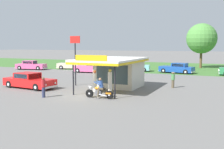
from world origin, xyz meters
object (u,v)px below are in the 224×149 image
(gas_pump_nearside, at_px, (95,82))
(bystander_strolling_foreground, at_px, (173,79))
(parked_car_back_row_centre_left, at_px, (72,65))
(parked_car_back_row_left, at_px, (177,68))
(featured_classic_sedan, at_px, (29,81))
(parked_car_back_row_centre_right, at_px, (31,65))
(bystander_standing_back_lot, at_px, (43,87))
(parked_car_back_row_far_left, at_px, (135,67))
(motorcycle_with_rider, at_px, (100,90))
(roadside_pole_sign, at_px, (75,52))
(gas_pump_offside, at_px, (110,82))
(parked_car_back_row_right, at_px, (91,68))

(gas_pump_nearside, distance_m, bystander_strolling_foreground, 7.71)
(gas_pump_nearside, xyz_separation_m, parked_car_back_row_centre_left, (-13.69, 18.20, -0.16))
(gas_pump_nearside, relative_size, parked_car_back_row_left, 0.37)
(featured_classic_sedan, distance_m, parked_car_back_row_centre_right, 19.58)
(featured_classic_sedan, height_order, bystander_standing_back_lot, bystander_standing_back_lot)
(bystander_standing_back_lot, height_order, bystander_strolling_foreground, bystander_standing_back_lot)
(gas_pump_nearside, height_order, parked_car_back_row_centre_right, gas_pump_nearside)
(parked_car_back_row_far_left, height_order, bystander_standing_back_lot, bystander_standing_back_lot)
(motorcycle_with_rider, distance_m, featured_classic_sedan, 8.51)
(featured_classic_sedan, height_order, parked_car_back_row_far_left, parked_car_back_row_far_left)
(gas_pump_nearside, xyz_separation_m, bystander_standing_back_lot, (-2.69, -3.46, -0.05))
(bystander_standing_back_lot, distance_m, bystander_strolling_foreground, 12.06)
(gas_pump_nearside, xyz_separation_m, roadside_pole_sign, (-3.66, 2.85, 2.48))
(parked_car_back_row_centre_right, relative_size, bystander_strolling_foreground, 3.49)
(bystander_strolling_foreground, bearing_deg, gas_pump_nearside, -136.65)
(gas_pump_offside, height_order, parked_car_back_row_far_left, gas_pump_offside)
(featured_classic_sedan, height_order, bystander_strolling_foreground, bystander_strolling_foreground)
(parked_car_back_row_centre_left, relative_size, parked_car_back_row_centre_right, 1.02)
(parked_car_back_row_centre_left, distance_m, bystander_standing_back_lot, 24.30)
(bystander_standing_back_lot, height_order, roadside_pole_sign, roadside_pole_sign)
(parked_car_back_row_left, bearing_deg, bystander_standing_back_lot, -105.49)
(parked_car_back_row_far_left, xyz_separation_m, parked_car_back_row_centre_left, (-10.69, -0.81, 0.01))
(featured_classic_sedan, height_order, roadside_pole_sign, roadside_pole_sign)
(gas_pump_offside, distance_m, parked_car_back_row_left, 19.02)
(gas_pump_offside, distance_m, motorcycle_with_rider, 2.04)
(featured_classic_sedan, relative_size, parked_car_back_row_right, 1.06)
(featured_classic_sedan, relative_size, bystander_strolling_foreground, 3.71)
(parked_car_back_row_left, distance_m, roadside_pole_sign, 17.78)
(parked_car_back_row_centre_left, xyz_separation_m, parked_car_back_row_centre_right, (-5.77, -3.50, -0.05))
(parked_car_back_row_far_left, distance_m, parked_car_back_row_left, 6.51)
(gas_pump_offside, xyz_separation_m, roadside_pole_sign, (-5.09, 2.85, 2.39))
(motorcycle_with_rider, xyz_separation_m, parked_car_back_row_right, (-9.60, 16.51, 0.06))
(motorcycle_with_rider, relative_size, parked_car_back_row_right, 0.44)
(parked_car_back_row_centre_right, xyz_separation_m, bystander_strolling_foreground, (25.06, -9.41, 0.13))
(featured_classic_sedan, bearing_deg, parked_car_back_row_left, 61.62)
(parked_car_back_row_far_left, relative_size, parked_car_back_row_centre_left, 0.95)
(parked_car_back_row_right, xyz_separation_m, bystander_standing_back_lot, (5.44, -17.95, 0.12))
(gas_pump_offside, relative_size, bystander_standing_back_lot, 1.32)
(featured_classic_sedan, relative_size, bystander_standing_back_lot, 3.52)
(gas_pump_offside, height_order, motorcycle_with_rider, gas_pump_offside)
(gas_pump_nearside, distance_m, parked_car_back_row_centre_right, 24.39)
(parked_car_back_row_centre_left, height_order, bystander_strolling_foreground, parked_car_back_row_centre_left)
(parked_car_back_row_right, relative_size, roadside_pole_sign, 1.07)
(bystander_strolling_foreground, height_order, roadside_pole_sign, roadside_pole_sign)
(motorcycle_with_rider, height_order, parked_car_back_row_far_left, motorcycle_with_rider)
(parked_car_back_row_far_left, xyz_separation_m, bystander_standing_back_lot, (0.31, -22.48, 0.13))
(bystander_standing_back_lot, bearing_deg, bystander_strolling_foreground, 46.56)
(parked_car_back_row_right, xyz_separation_m, parked_car_back_row_centre_left, (-5.56, 3.72, 0.01))
(motorcycle_with_rider, relative_size, parked_car_back_row_centre_left, 0.43)
(parked_car_back_row_right, height_order, parked_car_back_row_left, parked_car_back_row_right)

